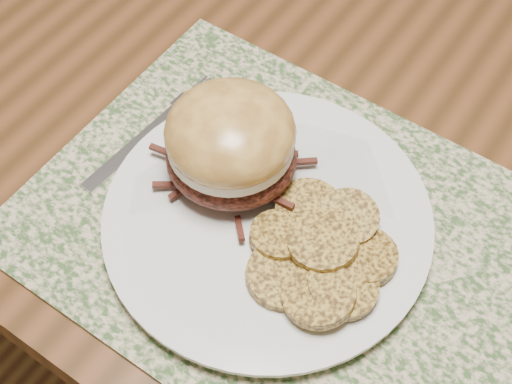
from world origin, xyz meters
TOP-DOWN VIEW (x-y plane):
  - ground at (0.00, 0.00)m, footprint 3.50×3.50m
  - dining_table at (0.00, 0.00)m, footprint 1.50×0.90m
  - placemat at (0.06, -0.25)m, footprint 0.45×0.33m
  - dinner_plate at (0.04, -0.26)m, footprint 0.26×0.26m
  - pork_sandwich at (-0.01, -0.24)m, footprint 0.14×0.14m
  - roasted_potatoes at (0.10, -0.27)m, footprint 0.13×0.15m
  - fork at (-0.11, -0.23)m, footprint 0.03×0.17m

SIDE VIEW (x-z plane):
  - ground at x=0.00m, z-range 0.00..0.00m
  - dining_table at x=0.00m, z-range 0.30..1.05m
  - placemat at x=0.06m, z-range 0.75..0.75m
  - fork at x=-0.11m, z-range 0.75..0.76m
  - dinner_plate at x=0.04m, z-range 0.75..0.77m
  - roasted_potatoes at x=0.10m, z-range 0.76..0.79m
  - pork_sandwich at x=-0.01m, z-range 0.77..0.85m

